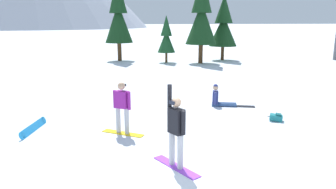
% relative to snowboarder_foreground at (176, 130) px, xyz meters
% --- Properties ---
extents(ground_plane, '(800.00, 800.00, 0.00)m').
position_rel_snowboarder_foreground_xyz_m(ground_plane, '(0.36, -0.85, -0.99)').
color(ground_plane, silver).
extents(snowboarder_foreground, '(0.87, 1.53, 2.07)m').
position_rel_snowboarder_foreground_xyz_m(snowboarder_foreground, '(0.00, 0.00, 0.00)').
color(snowboarder_foreground, '#993FD8').
rests_on(snowboarder_foreground, ground_plane).
extents(snowboarder_midground, '(1.31, 1.12, 1.70)m').
position_rel_snowboarder_foreground_xyz_m(snowboarder_midground, '(-0.98, 2.78, -0.09)').
color(snowboarder_midground, yellow).
rests_on(snowboarder_midground, ground_plane).
extents(snowboarder_background, '(1.81, 1.07, 0.95)m').
position_rel_snowboarder_foreground_xyz_m(snowboarder_background, '(3.47, 5.18, -0.66)').
color(snowboarder_background, '#335184').
rests_on(snowboarder_background, ground_plane).
extents(loose_snowboard_far_spare, '(0.66, 1.81, 0.25)m').
position_rel_snowboarder_foreground_xyz_m(loose_snowboard_far_spare, '(-3.84, 3.81, -0.86)').
color(loose_snowboard_far_spare, '#1E8CD8').
rests_on(loose_snowboard_far_spare, ground_plane).
extents(backpack_teal, '(0.56, 0.52, 0.29)m').
position_rel_snowboarder_foreground_xyz_m(backpack_teal, '(4.61, 2.68, -0.85)').
color(backpack_teal, '#1E7A7F').
rests_on(backpack_teal, ground_plane).
extents(pine_tree_slender, '(1.56, 1.56, 4.10)m').
position_rel_snowboarder_foreground_xyz_m(pine_tree_slender, '(4.98, 20.01, 1.25)').
color(pine_tree_slender, '#472D19').
rests_on(pine_tree_slender, ground_plane).
extents(pine_tree_short, '(2.55, 2.55, 5.98)m').
position_rel_snowboarder_foreground_xyz_m(pine_tree_short, '(10.52, 20.41, 2.28)').
color(pine_tree_short, '#472D19').
rests_on(pine_tree_short, ground_plane).
extents(pine_tree_young, '(2.52, 2.52, 7.52)m').
position_rel_snowboarder_foreground_xyz_m(pine_tree_young, '(1.15, 22.46, 3.11)').
color(pine_tree_young, '#472D19').
rests_on(pine_tree_young, ground_plane).
extents(pine_tree_tall, '(2.66, 2.66, 7.50)m').
position_rel_snowboarder_foreground_xyz_m(pine_tree_tall, '(7.73, 18.81, 3.10)').
color(pine_tree_tall, '#472D19').
rests_on(pine_tree_tall, ground_plane).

